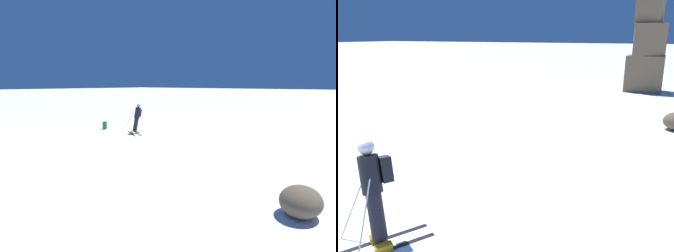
% 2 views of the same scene
% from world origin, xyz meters
% --- Properties ---
extents(ground_plane, '(300.00, 300.00, 0.00)m').
position_xyz_m(ground_plane, '(0.00, 0.00, 0.00)').
color(ground_plane, white).
extents(skier, '(1.46, 1.78, 1.90)m').
position_xyz_m(skier, '(1.16, 0.12, 1.06)').
color(skier, black).
rests_on(skier, ground).
extents(spare_backpack, '(0.37, 0.35, 0.50)m').
position_xyz_m(spare_backpack, '(1.46, -2.70, 0.24)').
color(spare_backpack, '#236633').
rests_on(spare_backpack, ground).
extents(exposed_boulder_0, '(1.08, 0.92, 0.70)m').
position_xyz_m(exposed_boulder_0, '(5.91, 10.39, 0.35)').
color(exposed_boulder_0, brown).
rests_on(exposed_boulder_0, ground).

